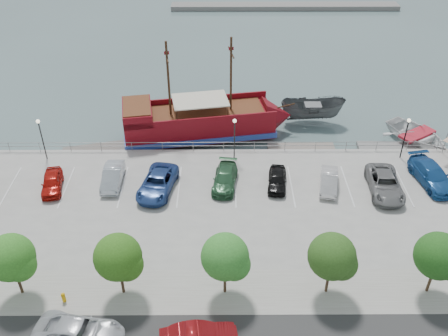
{
  "coord_description": "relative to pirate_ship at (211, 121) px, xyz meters",
  "views": [
    {
      "loc": [
        -1.18,
        -33.21,
        26.95
      ],
      "look_at": [
        -1.0,
        2.0,
        2.0
      ],
      "focal_mm": 40.0,
      "sensor_mm": 36.0,
      "label": 1
    }
  ],
  "objects": [
    {
      "name": "patrol_boat",
      "position": [
        11.04,
        3.0,
        -0.55
      ],
      "size": [
        7.06,
        2.85,
        2.7
      ],
      "primitive_type": "imported",
      "rotation": [
        0.0,
        0.0,
        1.54
      ],
      "color": "#4B4E50",
      "rests_on": "ground"
    },
    {
      "name": "parked_car_b",
      "position": [
        -8.64,
        -9.46,
        -0.16
      ],
      "size": [
        1.6,
        4.51,
        1.48
      ],
      "primitive_type": "imported",
      "rotation": [
        0.0,
        0.0,
        0.01
      ],
      "color": "#AFB7BF",
      "rests_on": "land_slab"
    },
    {
      "name": "parked_car_c",
      "position": [
        -4.53,
        -10.54,
        -0.11
      ],
      "size": [
        3.65,
        6.08,
        1.58
      ],
      "primitive_type": "imported",
      "rotation": [
        0.0,
        0.0,
        -0.19
      ],
      "color": "#284688",
      "rests_on": "land_slab"
    },
    {
      "name": "parked_car_h",
      "position": [
        19.76,
        -9.53,
        -0.06
      ],
      "size": [
        3.36,
        6.08,
        1.67
      ],
      "primitive_type": "imported",
      "rotation": [
        0.0,
        0.0,
        0.19
      ],
      "color": "#1C5194",
      "rests_on": "land_slab"
    },
    {
      "name": "lamp_post_mid",
      "position": [
        2.27,
        -5.49,
        2.04
      ],
      "size": [
        0.36,
        0.36,
        4.28
      ],
      "color": "black",
      "rests_on": "land_slab"
    },
    {
      "name": "speedboat",
      "position": [
        21.27,
        -1.31,
        -1.17
      ],
      "size": [
        7.96,
        8.57,
        1.45
      ],
      "primitive_type": "imported",
      "rotation": [
        0.0,
        0.0,
        0.57
      ],
      "color": "silver",
      "rests_on": "ground"
    },
    {
      "name": "tree_b",
      "position": [
        -12.59,
        -22.07,
        2.4
      ],
      "size": [
        3.3,
        3.2,
        5.0
      ],
      "color": "#473321",
      "rests_on": "sidewalk"
    },
    {
      "name": "lamp_post_left",
      "position": [
        -15.73,
        -5.49,
        2.04
      ],
      "size": [
        0.36,
        0.36,
        4.28
      ],
      "color": "black",
      "rests_on": "land_slab"
    },
    {
      "name": "parked_car_d",
      "position": [
        1.36,
        -9.78,
        -0.19
      ],
      "size": [
        2.58,
        5.07,
        1.41
      ],
      "primitive_type": "imported",
      "rotation": [
        0.0,
        0.0,
        -0.13
      ],
      "color": "#2B5C38",
      "rests_on": "land_slab"
    },
    {
      "name": "ground",
      "position": [
        2.27,
        -11.99,
        -1.9
      ],
      "size": [
        160.0,
        160.0,
        0.0
      ],
      "primitive_type": "plane",
      "color": "#4E6263"
    },
    {
      "name": "pirate_ship",
      "position": [
        0.0,
        0.0,
        0.0
      ],
      "size": [
        18.21,
        7.7,
        11.33
      ],
      "rotation": [
        0.0,
        0.0,
        0.17
      ],
      "color": "maroon",
      "rests_on": "ground"
    },
    {
      "name": "seawall_railing",
      "position": [
        2.27,
        -4.19,
        -0.37
      ],
      "size": [
        50.0,
        0.06,
        1.0
      ],
      "color": "gray",
      "rests_on": "land_slab"
    },
    {
      "name": "sidewalk",
      "position": [
        2.27,
        -21.99,
        -0.88
      ],
      "size": [
        100.0,
        4.0,
        0.05
      ],
      "primitive_type": "cube",
      "color": "gray",
      "rests_on": "land_slab"
    },
    {
      "name": "parked_car_g",
      "position": [
        15.25,
        -10.76,
        -0.1
      ],
      "size": [
        2.97,
        5.88,
        1.6
      ],
      "primitive_type": "imported",
      "rotation": [
        0.0,
        0.0,
        -0.06
      ],
      "color": "gray",
      "rests_on": "land_slab"
    },
    {
      "name": "tree_f",
      "position": [
        15.41,
        -22.07,
        2.4
      ],
      "size": [
        3.3,
        3.2,
        5.0
      ],
      "color": "#473321",
      "rests_on": "sidewalk"
    },
    {
      "name": "parked_car_e",
      "position": [
        5.97,
        -9.91,
        -0.22
      ],
      "size": [
        2.06,
        4.14,
        1.36
      ],
      "primitive_type": "imported",
      "rotation": [
        0.0,
        0.0,
        -0.12
      ],
      "color": "black",
      "rests_on": "land_slab"
    },
    {
      "name": "parked_car_a",
      "position": [
        -13.82,
        -10.24,
        -0.19
      ],
      "size": [
        2.36,
        4.36,
        1.41
      ],
      "primitive_type": "imported",
      "rotation": [
        0.0,
        0.0,
        0.18
      ],
      "color": "#B1130C",
      "rests_on": "land_slab"
    },
    {
      "name": "tree_e",
      "position": [
        8.41,
        -22.07,
        2.4
      ],
      "size": [
        3.3,
        3.2,
        5.0
      ],
      "color": "#473321",
      "rests_on": "sidewalk"
    },
    {
      "name": "lamp_post_right",
      "position": [
        18.27,
        -5.49,
        2.04
      ],
      "size": [
        0.36,
        0.36,
        4.28
      ],
      "color": "black",
      "rests_on": "land_slab"
    },
    {
      "name": "parked_car_f",
      "position": [
        10.48,
        -10.18,
        -0.21
      ],
      "size": [
        2.23,
        4.37,
        1.37
      ],
      "primitive_type": "imported",
      "rotation": [
        0.0,
        0.0,
        -0.19
      ],
      "color": "silver",
      "rests_on": "land_slab"
    },
    {
      "name": "far_shore",
      "position": [
        12.27,
        43.01,
        -1.5
      ],
      "size": [
        40.0,
        3.0,
        0.8
      ],
      "primitive_type": "cube",
      "color": "slate",
      "rests_on": "ground"
    },
    {
      "name": "dock_west",
      "position": [
        -11.37,
        -2.79,
        -1.69
      ],
      "size": [
        7.49,
        3.67,
        0.41
      ],
      "primitive_type": "cube",
      "rotation": [
        0.0,
        0.0,
        0.23
      ],
      "color": "#68625B",
      "rests_on": "ground"
    },
    {
      "name": "dock_mid",
      "position": [
        9.18,
        -2.79,
        -1.7
      ],
      "size": [
        6.79,
        2.0,
        0.39
      ],
      "primitive_type": "cube",
      "rotation": [
        0.0,
        0.0,
        0.01
      ],
      "color": "gray",
      "rests_on": "ground"
    },
    {
      "name": "fire_hydrant",
      "position": [
        -9.63,
        -22.79,
        -0.45
      ],
      "size": [
        0.28,
        0.28,
        0.81
      ],
      "rotation": [
        0.0,
        0.0,
        -0.01
      ],
      "color": "#EEA809",
      "rests_on": "sidewalk"
    },
    {
      "name": "tree_d",
      "position": [
        1.41,
        -22.07,
        2.4
      ],
      "size": [
        3.3,
        3.2,
        5.0
      ],
      "color": "#473321",
      "rests_on": "sidewalk"
    },
    {
      "name": "street_van",
      "position": [
        -7.78,
        -25.96,
        -0.11
      ],
      "size": [
        6.03,
        3.6,
        1.57
      ],
      "primitive_type": "imported",
      "rotation": [
        0.0,
        0.0,
        1.38
      ],
      "color": "silver",
      "rests_on": "street"
    },
    {
      "name": "tree_c",
      "position": [
        -5.59,
        -22.07,
        2.4
      ],
      "size": [
        3.3,
        3.2,
        5.0
      ],
      "color": "#473321",
      "rests_on": "sidewalk"
    },
    {
      "name": "dock_east",
      "position": [
        18.82,
        -2.79,
        -1.68
      ],
      "size": [
        7.7,
        2.43,
        0.44
      ],
      "primitive_type": "cube",
      "rotation": [
        0.0,
        0.0,
        -0.03
      ],
      "color": "gray",
      "rests_on": "ground"
    }
  ]
}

